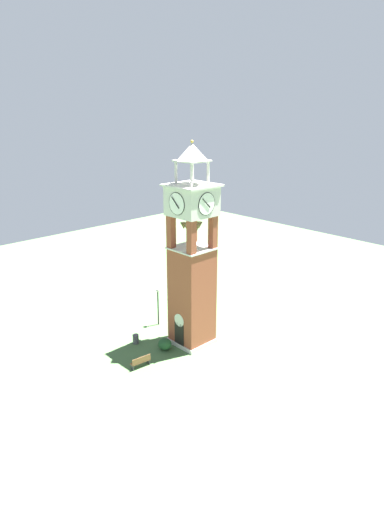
{
  "coord_description": "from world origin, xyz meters",
  "views": [
    {
      "loc": [
        24.5,
        -23.39,
        18.94
      ],
      "look_at": [
        0.0,
        0.0,
        7.78
      ],
      "focal_mm": 31.11,
      "sensor_mm": 36.0,
      "label": 1
    }
  ],
  "objects_px": {
    "park_bench": "(141,362)",
    "trash_bin": "(136,339)",
    "clock_tower": "(192,266)",
    "lamp_post": "(158,299)"
  },
  "relations": [
    {
      "from": "park_bench",
      "to": "trash_bin",
      "type": "distance_m",
      "value": 3.81
    },
    {
      "from": "lamp_post",
      "to": "clock_tower",
      "type": "bearing_deg",
      "value": -0.13
    },
    {
      "from": "park_bench",
      "to": "trash_bin",
      "type": "height_order",
      "value": "park_bench"
    },
    {
      "from": "park_bench",
      "to": "clock_tower",
      "type": "bearing_deg",
      "value": 91.23
    },
    {
      "from": "clock_tower",
      "to": "park_bench",
      "type": "xyz_separation_m",
      "value": [
        0.12,
        -5.59,
        -6.41
      ]
    },
    {
      "from": "clock_tower",
      "to": "lamp_post",
      "type": "xyz_separation_m",
      "value": [
        -4.52,
        0.01,
        -4.35
      ]
    },
    {
      "from": "park_bench",
      "to": "lamp_post",
      "type": "height_order",
      "value": "lamp_post"
    },
    {
      "from": "lamp_post",
      "to": "park_bench",
      "type": "bearing_deg",
      "value": -50.37
    },
    {
      "from": "park_bench",
      "to": "lamp_post",
      "type": "distance_m",
      "value": 7.56
    },
    {
      "from": "clock_tower",
      "to": "lamp_post",
      "type": "distance_m",
      "value": 6.27
    }
  ]
}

